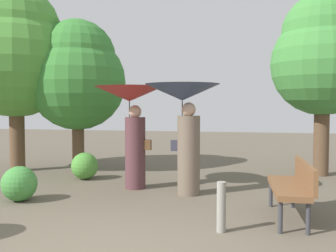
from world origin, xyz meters
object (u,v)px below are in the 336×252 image
path_marker_post (221,207)px  tree_near_left (15,51)px  person_left (131,111)px  tree_near_right (323,55)px  person_right (184,111)px  tree_mid_left (77,74)px  park_bench (294,184)px

path_marker_post → tree_near_left: bearing=145.0°
path_marker_post → person_left: bearing=129.3°
tree_near_left → tree_near_right: size_ratio=1.08×
person_right → tree_near_left: bearing=75.9°
tree_near_left → person_right: bearing=-20.6°
person_left → tree_near_left: (-3.38, 1.36, 1.43)m
tree_mid_left → tree_near_left: bearing=-167.0°
tree_near_left → path_marker_post: tree_near_left is taller
park_bench → tree_mid_left: tree_mid_left is taller
person_right → tree_mid_left: tree_mid_left is taller
tree_mid_left → path_marker_post: (3.83, -4.06, -2.07)m
tree_near_left → path_marker_post: bearing=-35.0°
park_bench → path_marker_post: park_bench is taller
tree_near_right → path_marker_post: bearing=-113.6°
person_right → park_bench: (1.79, -1.26, -1.02)m
tree_mid_left → path_marker_post: bearing=-46.7°
park_bench → tree_near_right: bearing=163.0°
tree_near_left → tree_mid_left: bearing=13.0°
person_right → tree_near_left: tree_near_left is taller
person_right → tree_near_right: tree_near_right is taller
tree_near_left → tree_near_right: 7.35m
person_right → park_bench: size_ratio=1.34×
person_left → tree_near_left: size_ratio=0.44×
path_marker_post → person_right: bearing=111.9°
tree_near_left → path_marker_post: 6.99m
person_left → park_bench: 3.46m
tree_mid_left → person_right: bearing=-33.9°
person_left → person_right: bearing=-99.7°
person_right → park_bench: 2.42m
person_left → tree_mid_left: bearing=54.7°
person_right → person_left: bearing=80.3°
tree_near_right → tree_mid_left: bearing=-175.0°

